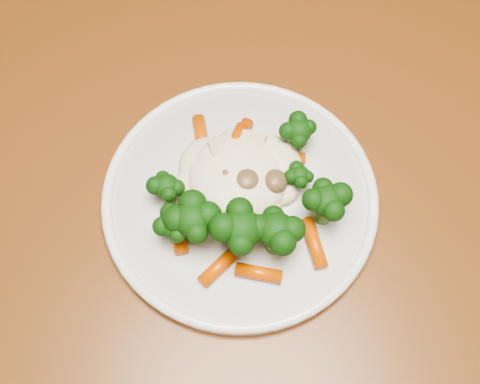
{
  "coord_description": "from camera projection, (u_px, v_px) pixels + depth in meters",
  "views": [
    {
      "loc": [
        0.05,
        -0.66,
        1.26
      ],
      "look_at": [
        0.08,
        -0.43,
        0.77
      ],
      "focal_mm": 45.0,
      "sensor_mm": 36.0,
      "label": 1
    }
  ],
  "objects": [
    {
      "name": "dining_table",
      "position": [
        167.0,
        177.0,
        0.69
      ],
      "size": [
        1.35,
        1.1,
        0.75
      ],
      "rotation": [
        0.0,
        0.0,
        -0.31
      ],
      "color": "brown",
      "rests_on": "ground"
    },
    {
      "name": "meal",
      "position": [
        243.0,
        197.0,
        0.53
      ],
      "size": [
        0.18,
        0.17,
        0.05
      ],
      "color": "#FAEEC8",
      "rests_on": "plate"
    },
    {
      "name": "plate",
      "position": [
        240.0,
        199.0,
        0.55
      ],
      "size": [
        0.25,
        0.25,
        0.01
      ],
      "primitive_type": "cylinder",
      "color": "white",
      "rests_on": "dining_table"
    }
  ]
}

